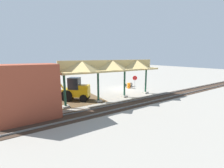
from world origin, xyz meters
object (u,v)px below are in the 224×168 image
backhoe (75,90)px  stop_sign (135,79)px  concrete_pipe (128,85)px  brick_utility_building (29,92)px  traffic_barrel (129,86)px

backhoe → stop_sign: bearing=-171.5°
stop_sign → backhoe: backhoe is taller
concrete_pipe → brick_utility_building: size_ratio=0.31×
backhoe → concrete_pipe: (-10.75, -2.96, -0.88)m
brick_utility_building → traffic_barrel: (-15.11, -5.19, -1.89)m
traffic_barrel → concrete_pipe: bearing=-124.9°
concrete_pipe → traffic_barrel: bearing=55.1°
stop_sign → traffic_barrel: bearing=-15.8°
stop_sign → traffic_barrel: size_ratio=2.33×
backhoe → traffic_barrel: (-10.05, -1.96, -0.82)m
concrete_pipe → brick_utility_building: (15.81, 6.20, 1.95)m
backhoe → concrete_pipe: 11.18m
concrete_pipe → backhoe: bearing=15.4°
concrete_pipe → brick_utility_building: bearing=21.4°
backhoe → traffic_barrel: size_ratio=5.20×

